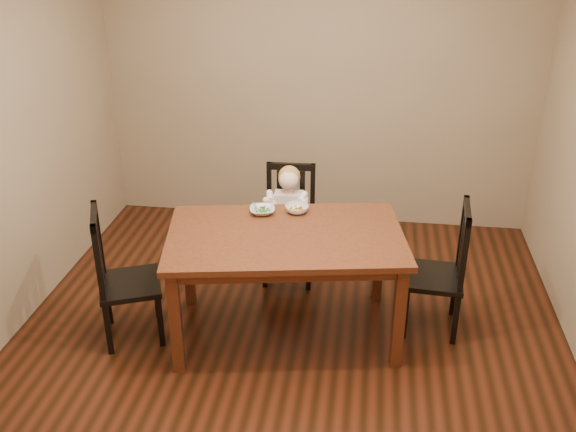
# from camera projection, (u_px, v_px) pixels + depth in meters

# --- Properties ---
(room) EXTENTS (4.01, 4.01, 2.71)m
(room) POSITION_uv_depth(u_px,v_px,m) (290.00, 163.00, 4.11)
(room) COLOR #461C0E
(room) RESTS_ON ground
(dining_table) EXTENTS (1.76, 1.24, 0.81)m
(dining_table) POSITION_uv_depth(u_px,v_px,m) (286.00, 246.00, 4.43)
(dining_table) COLOR #441D0F
(dining_table) RESTS_ON room
(chair_child) EXTENTS (0.43, 0.41, 0.96)m
(chair_child) POSITION_uv_depth(u_px,v_px,m) (289.00, 226.00, 5.27)
(chair_child) COLOR black
(chair_child) RESTS_ON room
(chair_left) EXTENTS (0.55, 0.56, 1.01)m
(chair_left) POSITION_uv_depth(u_px,v_px,m) (122.00, 278.00, 4.49)
(chair_left) COLOR black
(chair_left) RESTS_ON room
(chair_right) EXTENTS (0.44, 0.46, 0.99)m
(chair_right) POSITION_uv_depth(u_px,v_px,m) (441.00, 271.00, 4.59)
(chair_right) COLOR black
(chair_right) RESTS_ON room
(toddler) EXTENTS (0.32, 0.39, 0.53)m
(toddler) POSITION_uv_depth(u_px,v_px,m) (289.00, 213.00, 5.17)
(toddler) COLOR white
(toddler) RESTS_ON chair_child
(bowl_peas) EXTENTS (0.22, 0.22, 0.04)m
(bowl_peas) POSITION_uv_depth(u_px,v_px,m) (262.00, 211.00, 4.67)
(bowl_peas) COLOR silver
(bowl_peas) RESTS_ON dining_table
(bowl_veg) EXTENTS (0.22, 0.22, 0.05)m
(bowl_veg) POSITION_uv_depth(u_px,v_px,m) (297.00, 209.00, 4.68)
(bowl_veg) COLOR silver
(bowl_veg) RESTS_ON dining_table
(fork) EXTENTS (0.08, 0.12, 0.05)m
(fork) POSITION_uv_depth(u_px,v_px,m) (257.00, 209.00, 4.64)
(fork) COLOR silver
(fork) RESTS_ON bowl_peas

